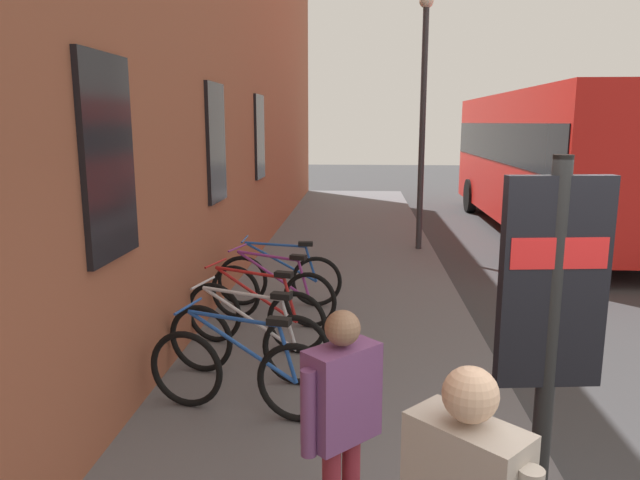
# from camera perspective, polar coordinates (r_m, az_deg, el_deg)

# --- Properties ---
(ground) EXTENTS (60.00, 60.00, 0.00)m
(ground) POSITION_cam_1_polar(r_m,az_deg,el_deg) (9.30, 19.51, -6.17)
(ground) COLOR #38383A
(sidewalk_pavement) EXTENTS (24.00, 3.50, 0.12)m
(sidewalk_pavement) POSITION_cam_1_polar(r_m,az_deg,el_deg) (10.87, 2.54, -2.72)
(sidewalk_pavement) COLOR slate
(sidewalk_pavement) RESTS_ON ground
(station_facade) EXTENTS (22.00, 0.65, 8.68)m
(station_facade) POSITION_cam_1_polar(r_m,az_deg,el_deg) (11.88, -7.66, 19.15)
(station_facade) COLOR #9E563D
(station_facade) RESTS_ON ground
(bicycle_by_door) EXTENTS (0.55, 1.74, 0.97)m
(bicycle_by_door) POSITION_cam_1_polar(r_m,az_deg,el_deg) (5.40, -7.63, -12.52)
(bicycle_by_door) COLOR black
(bicycle_by_door) RESTS_ON sidewalk_pavement
(bicycle_nearest_sign) EXTENTS (0.58, 1.73, 0.97)m
(bicycle_nearest_sign) POSITION_cam_1_polar(r_m,az_deg,el_deg) (6.10, -6.91, -9.64)
(bicycle_nearest_sign) COLOR black
(bicycle_nearest_sign) RESTS_ON sidewalk_pavement
(bicycle_beside_lamp) EXTENTS (0.63, 1.72, 0.97)m
(bicycle_beside_lamp) POSITION_cam_1_polar(r_m,az_deg,el_deg) (6.89, -6.27, -7.16)
(bicycle_beside_lamp) COLOR black
(bicycle_beside_lamp) RESTS_ON sidewalk_pavement
(bicycle_mid_rack) EXTENTS (0.64, 1.72, 0.97)m
(bicycle_mid_rack) POSITION_cam_1_polar(r_m,az_deg,el_deg) (7.69, -4.61, -5.16)
(bicycle_mid_rack) COLOR black
(bicycle_mid_rack) RESTS_ON sidewalk_pavement
(bicycle_far_end) EXTENTS (0.48, 1.77, 0.97)m
(bicycle_far_end) POSITION_cam_1_polar(r_m,az_deg,el_deg) (8.39, -3.88, -3.76)
(bicycle_far_end) COLOR black
(bicycle_far_end) RESTS_ON sidewalk_pavement
(transit_info_sign) EXTENTS (0.15, 0.56, 2.40)m
(transit_info_sign) POSITION_cam_1_polar(r_m,az_deg,el_deg) (3.29, 21.31, -6.43)
(transit_info_sign) COLOR black
(transit_info_sign) RESTS_ON sidewalk_pavement
(city_bus) EXTENTS (10.50, 2.66, 3.35)m
(city_bus) POSITION_cam_1_polar(r_m,az_deg,el_deg) (15.47, 21.07, 7.68)
(city_bus) COLOR red
(city_bus) RESTS_ON ground
(pedestrian_crossing_street) EXTENTS (0.46, 0.47, 1.53)m
(pedestrian_crossing_street) POSITION_cam_1_polar(r_m,az_deg,el_deg) (3.55, 2.12, -15.98)
(pedestrian_crossing_street) COLOR maroon
(pedestrian_crossing_street) RESTS_ON sidewalk_pavement
(street_lamp) EXTENTS (0.28, 0.28, 4.98)m
(street_lamp) POSITION_cam_1_polar(r_m,az_deg,el_deg) (12.17, 9.88, 12.98)
(street_lamp) COLOR #333338
(street_lamp) RESTS_ON sidewalk_pavement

